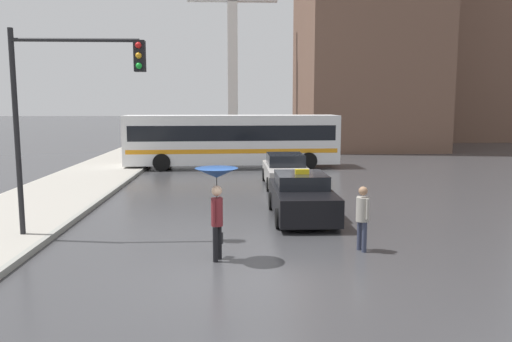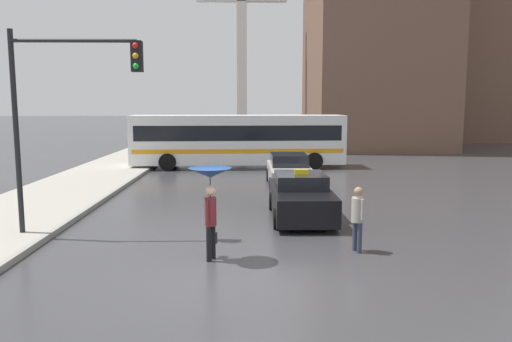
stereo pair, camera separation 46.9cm
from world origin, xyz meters
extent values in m
plane|color=#38383A|center=(0.00, 0.00, 0.00)|extent=(300.00, 300.00, 0.00)
cube|color=black|center=(2.03, 5.65, 0.57)|extent=(1.80, 4.35, 0.81)
cube|color=black|center=(2.03, 5.87, 1.20)|extent=(1.58, 1.96, 0.45)
cylinder|color=black|center=(2.89, 4.30, 0.30)|extent=(0.20, 0.60, 0.60)
cylinder|color=black|center=(1.18, 4.30, 0.30)|extent=(0.20, 0.60, 0.60)
cylinder|color=black|center=(2.89, 7.00, 0.30)|extent=(0.20, 0.60, 0.60)
cylinder|color=black|center=(1.18, 7.00, 0.30)|extent=(0.20, 0.60, 0.60)
cube|color=yellow|center=(2.03, 5.65, 1.50)|extent=(0.44, 0.16, 0.16)
cube|color=#B7B2AD|center=(2.20, 12.10, 0.53)|extent=(1.80, 4.77, 0.74)
cube|color=black|center=(2.20, 12.34, 1.16)|extent=(1.58, 2.15, 0.51)
cylinder|color=black|center=(3.06, 10.62, 0.30)|extent=(0.20, 0.60, 0.60)
cylinder|color=black|center=(1.35, 10.62, 0.30)|extent=(0.20, 0.60, 0.60)
cylinder|color=black|center=(3.06, 13.58, 0.30)|extent=(0.20, 0.60, 0.60)
cylinder|color=black|center=(1.35, 13.58, 0.30)|extent=(0.20, 0.60, 0.60)
cube|color=silver|center=(-0.19, 18.69, 1.64)|extent=(12.19, 3.04, 2.75)
cube|color=black|center=(-0.19, 18.69, 2.05)|extent=(11.58, 3.03, 0.84)
cube|color=orange|center=(-0.19, 18.69, 1.06)|extent=(11.83, 3.05, 0.24)
cylinder|color=black|center=(3.98, 20.08, 0.48)|extent=(0.97, 0.32, 0.96)
cylinder|color=black|center=(4.09, 17.68, 0.48)|extent=(0.97, 0.32, 0.96)
cylinder|color=black|center=(-4.17, 19.72, 0.48)|extent=(0.97, 0.32, 0.96)
cylinder|color=black|center=(-4.06, 17.32, 0.48)|extent=(0.97, 0.32, 0.96)
cylinder|color=black|center=(-0.59, 1.24, 0.42)|extent=(0.16, 0.16, 0.83)
cylinder|color=black|center=(-0.50, 1.44, 0.42)|extent=(0.16, 0.16, 0.83)
cylinder|color=maroon|center=(-0.55, 1.34, 1.16)|extent=(0.35, 0.35, 0.66)
sphere|color=#DBAD89|center=(-0.55, 1.34, 1.66)|extent=(0.24, 0.24, 0.24)
cylinder|color=maroon|center=(-0.61, 1.18, 1.21)|extent=(0.09, 0.09, 0.56)
cylinder|color=maroon|center=(-0.48, 1.50, 1.21)|extent=(0.09, 0.09, 0.56)
cone|color=navy|center=(-0.55, 1.34, 2.07)|extent=(1.00, 1.00, 0.22)
cylinder|color=black|center=(-0.55, 1.34, 1.73)|extent=(0.02, 0.02, 0.68)
cube|color=#262628|center=(-0.49, 1.59, 0.46)|extent=(0.16, 0.20, 0.28)
cylinder|color=#2D3347|center=(2.99, 2.04, 0.38)|extent=(0.15, 0.15, 0.76)
cylinder|color=#2D3347|center=(3.06, 1.83, 0.38)|extent=(0.15, 0.15, 0.76)
cylinder|color=gray|center=(3.03, 1.94, 1.06)|extent=(0.41, 0.41, 0.60)
sphere|color=#997051|center=(3.03, 1.94, 1.52)|extent=(0.22, 0.22, 0.22)
cylinder|color=gray|center=(2.96, 2.13, 1.10)|extent=(0.09, 0.09, 0.51)
cylinder|color=gray|center=(3.09, 1.75, 1.10)|extent=(0.09, 0.09, 0.51)
cylinder|color=black|center=(-5.85, 3.41, 2.79)|extent=(0.14, 0.14, 5.58)
cylinder|color=black|center=(-4.22, 3.41, 5.28)|extent=(3.27, 0.10, 0.10)
cube|color=black|center=(-2.58, 3.41, 4.88)|extent=(0.28, 0.28, 0.80)
sphere|color=red|center=(-2.58, 3.25, 5.14)|extent=(0.16, 0.16, 0.16)
sphere|color=orange|center=(-2.58, 3.25, 4.88)|extent=(0.16, 0.16, 0.16)
sphere|color=green|center=(-2.58, 3.25, 4.62)|extent=(0.16, 0.16, 0.16)
cube|color=brown|center=(22.20, 40.49, 11.55)|extent=(11.59, 8.22, 23.10)
cube|color=white|center=(-0.12, 36.41, 9.20)|extent=(0.90, 0.90, 18.39)
camera|label=1|loc=(-0.17, -10.00, 3.63)|focal=35.00mm
camera|label=2|loc=(0.29, -10.01, 3.63)|focal=35.00mm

